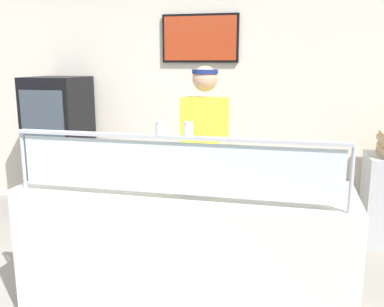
{
  "coord_description": "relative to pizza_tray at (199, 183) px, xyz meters",
  "views": [
    {
      "loc": [
        1.84,
        -2.39,
        1.79
      ],
      "look_at": [
        1.18,
        0.41,
        1.17
      ],
      "focal_mm": 40.06,
      "sensor_mm": 36.0,
      "label": 1
    }
  ],
  "objects": [
    {
      "name": "pizza_server",
      "position": [
        -0.04,
        -0.02,
        0.02
      ],
      "size": [
        0.12,
        0.29,
        0.01
      ],
      "primitive_type": "cube",
      "rotation": [
        0.0,
        0.0,
        -0.17
      ],
      "color": "#ADAFB7",
      "rests_on": "pizza_tray"
    },
    {
      "name": "shop_rear_unit",
      "position": [
        -0.09,
        2.14,
        0.39
      ],
      "size": [
        6.68,
        0.13,
        2.7
      ],
      "color": "silver",
      "rests_on": "ground"
    },
    {
      "name": "pepper_flake_shaker",
      "position": [
        0.01,
        -0.34,
        0.43
      ],
      "size": [
        0.06,
        0.06,
        0.09
      ],
      "color": "white",
      "rests_on": "sneeze_guard"
    },
    {
      "name": "worker_figure",
      "position": [
        -0.1,
        0.7,
        0.04
      ],
      "size": [
        0.41,
        0.5,
        1.76
      ],
      "color": "#23232D",
      "rests_on": "ground"
    },
    {
      "name": "ground_plane",
      "position": [
        -0.09,
        0.6,
        -0.97
      ],
      "size": [
        12.0,
        12.0,
        0.0
      ],
      "primitive_type": "plane",
      "color": "gray",
      "rests_on": "ground"
    },
    {
      "name": "serving_counter",
      "position": [
        -0.09,
        -0.02,
        -0.49
      ],
      "size": [
        2.28,
        0.75,
        0.95
      ],
      "primitive_type": "cube",
      "color": "silver",
      "rests_on": "ground"
    },
    {
      "name": "pizza_tray",
      "position": [
        0.0,
        0.0,
        0.0
      ],
      "size": [
        0.47,
        0.47,
        0.04
      ],
      "color": "#9EA0A8",
      "rests_on": "serving_counter"
    },
    {
      "name": "drink_fridge",
      "position": [
        -2.05,
        1.69,
        -0.15
      ],
      "size": [
        0.62,
        0.67,
        1.62
      ],
      "color": "black",
      "rests_on": "ground"
    },
    {
      "name": "parmesan_shaker",
      "position": [
        -0.16,
        -0.34,
        0.43
      ],
      "size": [
        0.06,
        0.06,
        0.08
      ],
      "color": "white",
      "rests_on": "sneeze_guard"
    },
    {
      "name": "sneeze_guard",
      "position": [
        -0.09,
        -0.34,
        0.24
      ],
      "size": [
        2.1,
        0.06,
        0.41
      ],
      "color": "#B2B5BC",
      "rests_on": "serving_counter"
    }
  ]
}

